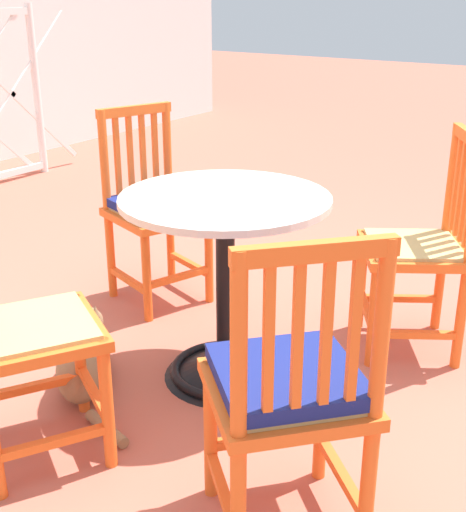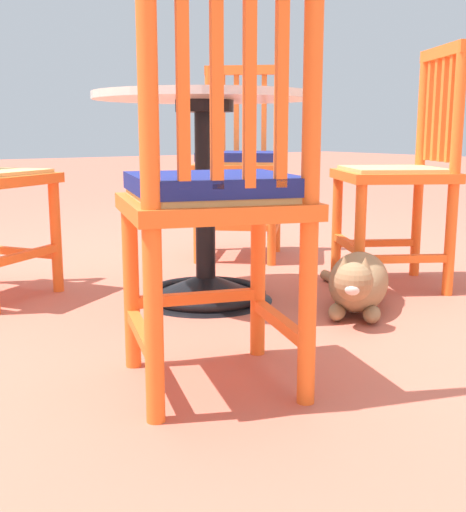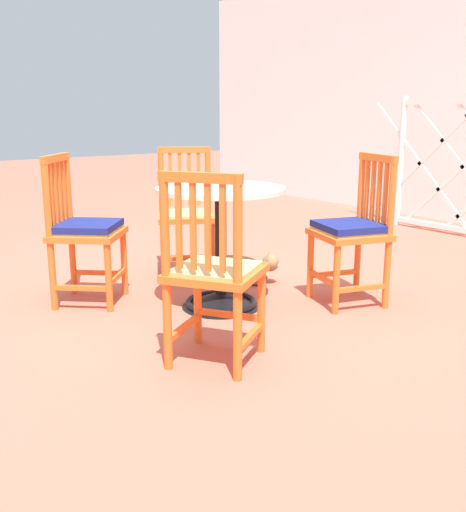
# 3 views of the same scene
# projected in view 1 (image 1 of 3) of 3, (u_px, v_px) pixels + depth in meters

# --- Properties ---
(ground_plane) EXTENTS (24.00, 24.00, 0.00)m
(ground_plane) POSITION_uv_depth(u_px,v_px,m) (261.00, 389.00, 2.61)
(ground_plane) COLOR #BC604C
(cafe_table) EXTENTS (0.76, 0.76, 0.73)m
(cafe_table) POSITION_uv_depth(u_px,v_px,m) (225.00, 309.00, 2.60)
(cafe_table) COLOR black
(cafe_table) RESTS_ON ground_plane
(orange_chair_tucked_in) EXTENTS (0.55, 0.55, 0.91)m
(orange_chair_tucked_in) POSITION_uv_depth(u_px,v_px,m) (23.00, 334.00, 2.10)
(orange_chair_tucked_in) COLOR orange
(orange_chair_tucked_in) RESTS_ON ground_plane
(orange_chair_at_corner) EXTENTS (0.57, 0.57, 0.91)m
(orange_chair_at_corner) POSITION_uv_depth(u_px,v_px,m) (289.00, 392.00, 1.77)
(orange_chair_at_corner) COLOR orange
(orange_chair_at_corner) RESTS_ON ground_plane
(orange_chair_by_planter) EXTENTS (0.55, 0.55, 0.91)m
(orange_chair_by_planter) POSITION_uv_depth(u_px,v_px,m) (420.00, 250.00, 2.77)
(orange_chair_by_planter) COLOR orange
(orange_chair_by_planter) RESTS_ON ground_plane
(orange_chair_near_fence) EXTENTS (0.51, 0.51, 0.91)m
(orange_chair_near_fence) POSITION_uv_depth(u_px,v_px,m) (155.00, 210.00, 3.22)
(orange_chair_near_fence) COLOR orange
(orange_chair_near_fence) RESTS_ON ground_plane
(tabby_cat) EXTENTS (0.49, 0.61, 0.23)m
(tabby_cat) POSITION_uv_depth(u_px,v_px,m) (85.00, 360.00, 2.62)
(tabby_cat) COLOR #8E704C
(tabby_cat) RESTS_ON ground_plane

